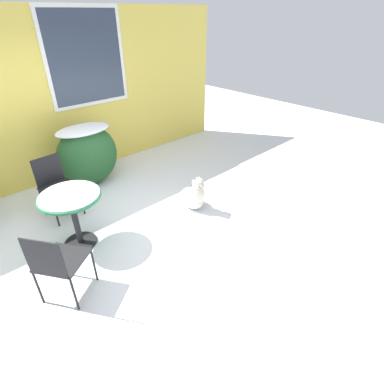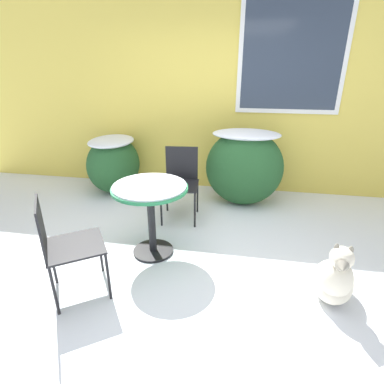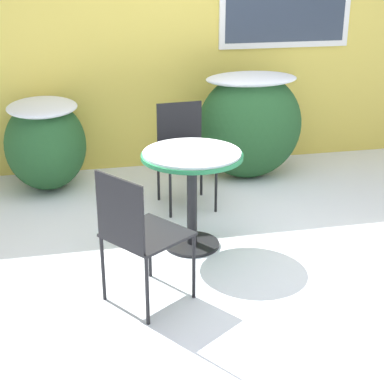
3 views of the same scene
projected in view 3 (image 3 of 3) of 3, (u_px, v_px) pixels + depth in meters
name	position (u px, v px, depth m)	size (l,w,h in m)	color
ground_plane	(242.00, 252.00, 4.49)	(16.00, 16.00, 0.00)	white
house_wall	(190.00, 27.00, 5.97)	(8.00, 0.10, 2.79)	#DBC14C
shrub_left	(45.00, 141.00, 5.61)	(0.77, 0.95, 0.86)	#235128
shrub_middle	(250.00, 123.00, 5.84)	(1.06, 0.66, 1.07)	#235128
patio_table	(192.00, 172.00, 4.36)	(0.76, 0.76, 0.77)	black
patio_chair_near_table	(184.00, 149.00, 5.21)	(0.49, 0.49, 0.90)	black
patio_chair_far_side	(138.00, 232.00, 3.63)	(0.63, 0.63, 0.90)	black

